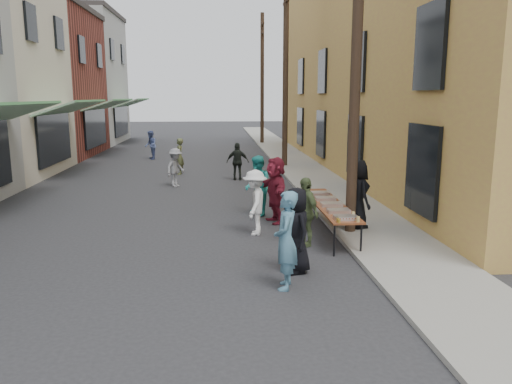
{
  "coord_description": "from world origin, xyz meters",
  "views": [
    {
      "loc": [
        1.05,
        -8.69,
        3.36
      ],
      "look_at": [
        1.89,
        1.99,
        1.3
      ],
      "focal_mm": 35.0,
      "sensor_mm": 36.0,
      "label": 1
    }
  ],
  "objects": [
    {
      "name": "catering_tray_buns_end",
      "position": [
        3.8,
        4.32,
        0.79
      ],
      "size": [
        0.5,
        0.33,
        0.08
      ],
      "primitive_type": "cube",
      "color": "tan",
      "rests_on": "serving_table"
    },
    {
      "name": "guest_front_e",
      "position": [
        3.02,
        2.19,
        0.79
      ],
      "size": [
        0.73,
        1.0,
        1.58
      ],
      "primitive_type": "imported",
      "rotation": [
        0.0,
        0.0,
        -1.15
      ],
      "color": "#52643A",
      "rests_on": "ground"
    },
    {
      "name": "guest_queue_back",
      "position": [
        2.6,
        4.37,
        0.89
      ],
      "size": [
        0.9,
        1.73,
        1.78
      ],
      "primitive_type": "imported",
      "rotation": [
        0.0,
        0.0,
        -1.33
      ],
      "color": "maroon",
      "rests_on": "ground"
    },
    {
      "name": "utility_pole_far",
      "position": [
        4.3,
        27.0,
        4.5
      ],
      "size": [
        0.26,
        0.26,
        9.0
      ],
      "primitive_type": "cylinder",
      "color": "#2D2116",
      "rests_on": "ground"
    },
    {
      "name": "passerby_mid",
      "position": [
        1.88,
        11.34,
        0.76
      ],
      "size": [
        0.93,
        0.48,
        1.52
      ],
      "primitive_type": "imported",
      "rotation": [
        0.0,
        0.0,
        3.02
      ],
      "color": "black",
      "rests_on": "ground"
    },
    {
      "name": "guest_front_b",
      "position": [
        2.23,
        -0.34,
        0.88
      ],
      "size": [
        0.53,
        0.71,
        1.76
      ],
      "primitive_type": "imported",
      "rotation": [
        0.0,
        0.0,
        -1.76
      ],
      "color": "teal",
      "rests_on": "ground"
    },
    {
      "name": "ground",
      "position": [
        0.0,
        0.0,
        0.0
      ],
      "size": [
        120.0,
        120.0,
        0.0
      ],
      "primitive_type": "plane",
      "color": "#28282B",
      "rests_on": "ground"
    },
    {
      "name": "catering_tray_foil_b",
      "position": [
        3.8,
        2.22,
        0.79
      ],
      "size": [
        0.5,
        0.33,
        0.08
      ],
      "primitive_type": "cube",
      "color": "#B2B2B7",
      "rests_on": "serving_table"
    },
    {
      "name": "guest_front_c",
      "position": [
        2.19,
        5.18,
        0.86
      ],
      "size": [
        0.82,
        0.96,
        1.72
      ],
      "primitive_type": "imported",
      "rotation": [
        0.0,
        0.0,
        -1.34
      ],
      "color": "teal",
      "rests_on": "ground"
    },
    {
      "name": "building_ochre",
      "position": [
        11.1,
        14.0,
        5.0
      ],
      "size": [
        10.0,
        28.0,
        10.0
      ],
      "primitive_type": "cube",
      "color": "gold",
      "rests_on": "ground"
    },
    {
      "name": "cup_stack",
      "position": [
        4.0,
        1.32,
        0.81
      ],
      "size": [
        0.08,
        0.08,
        0.12
      ],
      "primitive_type": "cylinder",
      "color": "tan",
      "rests_on": "serving_table"
    },
    {
      "name": "catering_tray_foil_d",
      "position": [
        3.8,
        3.62,
        0.79
      ],
      "size": [
        0.5,
        0.33,
        0.08
      ],
      "primitive_type": "cube",
      "color": "#B2B2B7",
      "rests_on": "serving_table"
    },
    {
      "name": "sidewalk",
      "position": [
        5.0,
        15.0,
        0.05
      ],
      "size": [
        2.2,
        60.0,
        0.1
      ],
      "primitive_type": "cube",
      "color": "gray",
      "rests_on": "ground"
    },
    {
      "name": "guest_front_a",
      "position": [
        2.54,
        0.48,
        0.83
      ],
      "size": [
        0.78,
        0.95,
        1.67
      ],
      "primitive_type": "imported",
      "rotation": [
        0.0,
        0.0,
        -1.22
      ],
      "color": "black",
      "rests_on": "ground"
    },
    {
      "name": "passerby_right",
      "position": [
        -0.58,
        13.07,
        0.79
      ],
      "size": [
        0.4,
        0.59,
        1.58
      ],
      "primitive_type": "imported",
      "rotation": [
        0.0,
        0.0,
        4.76
      ],
      "color": "#505732",
      "rests_on": "ground"
    },
    {
      "name": "utility_pole_near",
      "position": [
        4.3,
        3.0,
        4.5
      ],
      "size": [
        0.26,
        0.26,
        9.0
      ],
      "primitive_type": "cylinder",
      "color": "#2D2116",
      "rests_on": "ground"
    },
    {
      "name": "server",
      "position": [
        4.55,
        3.3,
        0.96
      ],
      "size": [
        0.73,
        0.95,
        1.72
      ],
      "primitive_type": "imported",
      "rotation": [
        0.0,
        0.0,
        1.82
      ],
      "color": "black",
      "rests_on": "sidewalk"
    },
    {
      "name": "guest_front_d",
      "position": [
        1.96,
        3.21,
        0.8
      ],
      "size": [
        0.79,
        1.14,
        1.61
      ],
      "primitive_type": "imported",
      "rotation": [
        0.0,
        0.0,
        -1.77
      ],
      "color": "white",
      "rests_on": "ground"
    },
    {
      "name": "serving_table",
      "position": [
        3.8,
        3.22,
        0.71
      ],
      "size": [
        0.7,
        4.0,
        0.75
      ],
      "color": "brown",
      "rests_on": "ground"
    },
    {
      "name": "passerby_left",
      "position": [
        -0.51,
        10.04,
        0.73
      ],
      "size": [
        0.96,
        1.08,
        1.46
      ],
      "primitive_type": "imported",
      "rotation": [
        0.0,
        0.0,
        1.0
      ],
      "color": "gray",
      "rests_on": "ground"
    },
    {
      "name": "utility_pole_mid",
      "position": [
        4.3,
        15.0,
        4.5
      ],
      "size": [
        0.26,
        0.26,
        9.0
      ],
      "primitive_type": "cylinder",
      "color": "#2D2116",
      "rests_on": "ground"
    },
    {
      "name": "condiment_jar_a",
      "position": [
        3.58,
        1.27,
        0.79
      ],
      "size": [
        0.07,
        0.07,
        0.08
      ],
      "primitive_type": "cylinder",
      "color": "#A57F26",
      "rests_on": "serving_table"
    },
    {
      "name": "condiment_jar_c",
      "position": [
        3.58,
        1.47,
        0.79
      ],
      "size": [
        0.07,
        0.07,
        0.08
      ],
      "primitive_type": "cylinder",
      "color": "#A57F26",
      "rests_on": "serving_table"
    },
    {
      "name": "catering_tray_sausage",
      "position": [
        3.8,
        1.57,
        0.79
      ],
      "size": [
        0.5,
        0.33,
        0.08
      ],
      "primitive_type": "cube",
      "color": "maroon",
      "rests_on": "serving_table"
    },
    {
      "name": "condiment_jar_b",
      "position": [
        3.58,
        1.37,
        0.79
      ],
      "size": [
        0.07,
        0.07,
        0.08
      ],
      "primitive_type": "cylinder",
      "color": "#A57F26",
      "rests_on": "serving_table"
    },
    {
      "name": "catering_tray_buns",
      "position": [
        3.8,
        2.92,
        0.79
      ],
      "size": [
        0.5,
        0.33,
        0.08
      ],
      "primitive_type": "cube",
      "color": "tan",
      "rests_on": "serving_table"
    },
    {
      "name": "passerby_far",
      "position": [
        -2.5,
        18.53,
        0.77
      ],
      "size": [
        0.73,
        0.86,
        1.55
      ],
      "primitive_type": "imported",
      "rotation": [
        0.0,
        0.0,
        4.93
      ],
      "color": "#5264A0",
      "rests_on": "ground"
    }
  ]
}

